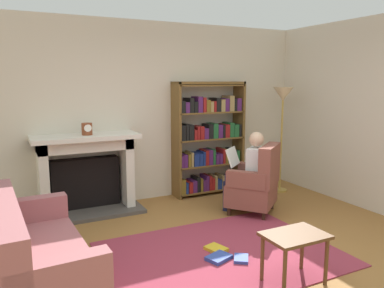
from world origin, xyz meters
name	(u,v)px	position (x,y,z in m)	size (l,w,h in m)	color
ground	(237,267)	(0.00, 0.00, 0.00)	(14.00, 14.00, 0.00)	olive
back_wall	(147,112)	(0.00, 2.55, 1.35)	(5.60, 0.10, 2.70)	beige
side_wall_right	(339,112)	(2.65, 1.25, 1.35)	(0.10, 5.20, 2.70)	beige
area_rug	(221,254)	(0.00, 0.30, 0.01)	(2.40, 1.80, 0.01)	#933144
fireplace	(86,171)	(-0.99, 2.30, 0.58)	(1.45, 0.64, 1.10)	#4C4742
mantel_clock	(87,129)	(-0.98, 2.20, 1.19)	(0.14, 0.14, 0.16)	brown
bookshelf	(209,139)	(0.97, 2.33, 0.89)	(1.18, 0.32, 1.81)	brown
armchair_reading	(256,183)	(1.10, 1.20, 0.42)	(0.89, 0.89, 0.97)	#331E14
seated_reader	(248,169)	(1.02, 1.29, 0.62)	(0.57, 0.59, 1.14)	silver
sofa_floral	(37,259)	(-1.81, 0.35, 0.32)	(0.80, 1.73, 0.85)	#9D5B5F
side_table	(295,242)	(0.29, -0.48, 0.39)	(0.56, 0.39, 0.47)	brown
scattered_books	(223,255)	(-0.02, 0.23, 0.03)	(0.46, 0.56, 0.04)	#334CA5
floor_lamp	(283,103)	(2.09, 1.90, 1.46)	(0.32, 0.32, 1.72)	#B7933F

